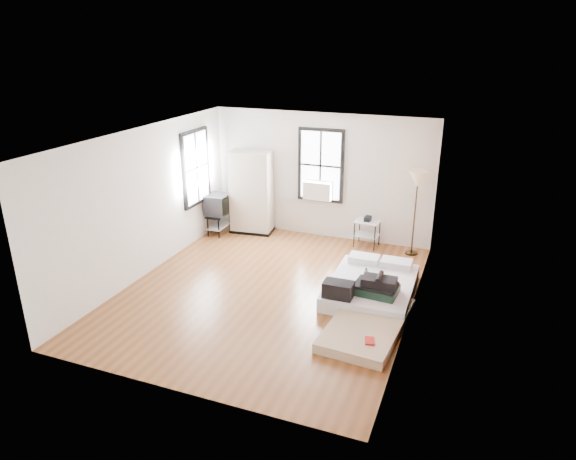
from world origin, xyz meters
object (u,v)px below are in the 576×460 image
at_px(floor_lamp, 418,183).
at_px(side_table, 367,226).
at_px(mattress_main, 371,286).
at_px(tv_stand, 218,206).
at_px(mattress_bare, 369,316).
at_px(wardrobe, 251,192).

bearing_deg(floor_lamp, side_table, 175.94).
bearing_deg(side_table, floor_lamp, -4.06).
height_order(mattress_main, floor_lamp, floor_lamp).
bearing_deg(mattress_main, tv_stand, 155.64).
distance_m(mattress_bare, floor_lamp, 3.41).
bearing_deg(side_table, wardrobe, -178.52).
relative_size(wardrobe, tv_stand, 2.04).
relative_size(mattress_bare, side_table, 3.01).
xyz_separation_m(mattress_bare, side_table, (-0.77, 3.16, 0.34)).
distance_m(wardrobe, tv_stand, 0.82).
bearing_deg(floor_lamp, mattress_bare, -93.90).
distance_m(mattress_bare, side_table, 3.27).
xyz_separation_m(mattress_main, wardrobe, (-3.30, 2.12, 0.78)).
distance_m(mattress_main, tv_stand, 4.34).
xyz_separation_m(floor_lamp, tv_stand, (-4.36, -0.40, -0.88)).
xyz_separation_m(wardrobe, side_table, (2.72, 0.07, -0.49)).
relative_size(mattress_main, floor_lamp, 1.10).
bearing_deg(wardrobe, tv_stand, -154.72).
bearing_deg(mattress_bare, wardrobe, 143.09).
bearing_deg(floor_lamp, wardrobe, 180.00).
bearing_deg(side_table, mattress_bare, -76.22).
bearing_deg(mattress_bare, mattress_main, 105.92).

